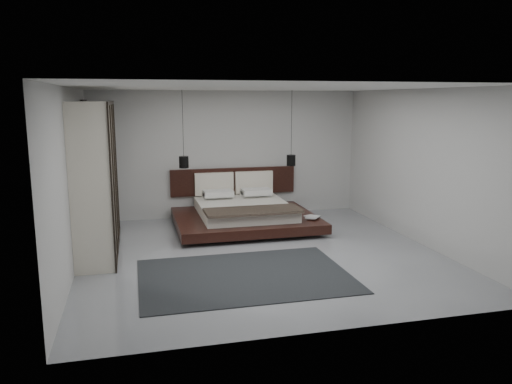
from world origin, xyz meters
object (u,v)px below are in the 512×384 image
object	(u,v)px
bed	(244,213)
wardrobe	(96,178)
pendant_left	(184,162)
rug	(245,276)
pendant_right	(291,160)
lattice_screen	(88,166)

from	to	relation	value
bed	wardrobe	distance (m)	3.16
pendant_left	rug	distance (m)	3.66
pendant_right	bed	bearing A→B (deg)	-158.76
pendant_right	rug	world-z (taller)	pendant_right
bed	pendant_right	distance (m)	1.61
lattice_screen	bed	xyz separation A→B (m)	(3.07, -0.54, -1.01)
bed	pendant_right	bearing A→B (deg)	21.24
pendant_left	wardrobe	distance (m)	2.21
wardrobe	rug	bearing A→B (deg)	-41.10
wardrobe	pendant_right	bearing A→B (deg)	20.18
lattice_screen	wardrobe	size ratio (longest dim) A/B	0.99
lattice_screen	wardrobe	world-z (taller)	lattice_screen
lattice_screen	pendant_left	world-z (taller)	pendant_left
bed	pendant_left	size ratio (longest dim) A/B	1.78
pendant_left	wardrobe	xyz separation A→B (m)	(-1.65, -1.46, -0.04)
pendant_right	wardrobe	xyz separation A→B (m)	(-3.99, -1.46, -0.01)
bed	wardrobe	world-z (taller)	wardrobe
lattice_screen	pendant_left	xyz separation A→B (m)	(1.91, -0.09, 0.03)
lattice_screen	pendant_right	xyz separation A→B (m)	(4.24, -0.09, 0.00)
rug	pendant_right	bearing A→B (deg)	61.85
lattice_screen	pendant_left	distance (m)	1.91
bed	wardrobe	bearing A→B (deg)	-160.26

